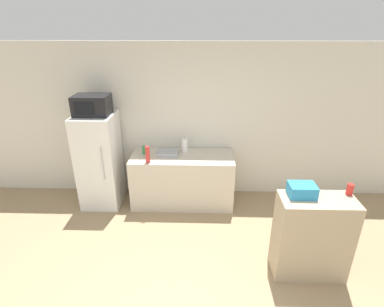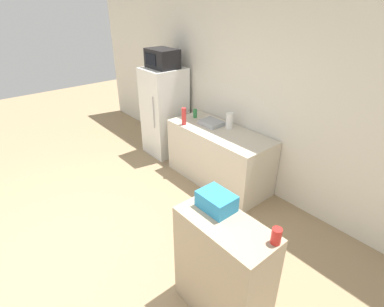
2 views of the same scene
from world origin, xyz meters
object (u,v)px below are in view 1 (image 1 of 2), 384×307
object	(u,v)px
refrigerator	(100,161)
bottle_tall	(148,155)
bottle_short	(144,150)
microwave	(92,105)
basket	(302,190)
jar	(350,189)
paper_towel_roll	(185,145)

from	to	relation	value
refrigerator	bottle_tall	world-z (taller)	refrigerator
refrigerator	bottle_short	bearing A→B (deg)	7.03
microwave	refrigerator	bearing A→B (deg)	70.73
basket	refrigerator	bearing A→B (deg)	152.69
jar	paper_towel_roll	bearing A→B (deg)	141.05
microwave	basket	world-z (taller)	microwave
basket	jar	bearing A→B (deg)	5.15
bottle_tall	bottle_short	world-z (taller)	bottle_tall
bottle_short	basket	bearing A→B (deg)	-36.57
refrigerator	jar	world-z (taller)	refrigerator
microwave	bottle_short	bearing A→B (deg)	7.12
bottle_short	paper_towel_roll	distance (m)	0.67
microwave	jar	size ratio (longest dim) A/B	4.13
refrigerator	paper_towel_roll	xyz separation A→B (m)	(1.39, 0.20, 0.21)
bottle_tall	basket	bearing A→B (deg)	-31.85
bottle_tall	jar	bearing A→B (deg)	-24.87
basket	paper_towel_roll	world-z (taller)	basket
bottle_tall	jar	distance (m)	2.77
refrigerator	microwave	distance (m)	0.93
microwave	bottle_short	xyz separation A→B (m)	(0.73, 0.09, -0.77)
microwave	jar	world-z (taller)	microwave
refrigerator	bottle_short	distance (m)	0.75
microwave	jar	distance (m)	3.68
refrigerator	bottle_tall	bearing A→B (deg)	-15.28
basket	jar	world-z (taller)	basket
bottle_tall	bottle_short	bearing A→B (deg)	109.59
bottle_short	bottle_tall	bearing A→B (deg)	-70.41
microwave	bottle_tall	bearing A→B (deg)	-15.19
jar	paper_towel_roll	size ratio (longest dim) A/B	0.54
refrigerator	jar	distance (m)	3.65
refrigerator	basket	xyz separation A→B (m)	(2.80, -1.45, 0.35)
microwave	jar	bearing A→B (deg)	-22.56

